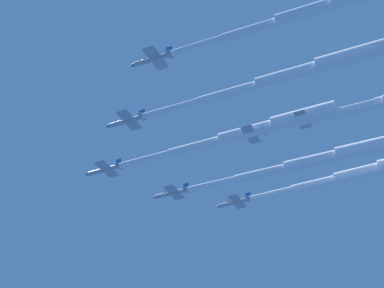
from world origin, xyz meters
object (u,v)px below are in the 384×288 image
jet_lead (251,131)px  jet_port_mid (308,11)px  jet_port_inner (292,74)px  jet_starboard_inner (315,160)px  jet_starboard_mid (359,172)px

jet_lead → jet_port_mid: bearing=167.7°
jet_port_mid → jet_port_inner: bearing=-21.8°
jet_lead → jet_starboard_inner: 18.74m
jet_port_inner → jet_port_mid: jet_port_mid is taller
jet_starboard_inner → jet_lead: bearing=92.3°
jet_lead → jet_port_mid: size_ratio=1.10×
jet_lead → jet_port_inner: 19.54m
jet_starboard_mid → jet_port_mid: bearing=131.1°
jet_port_mid → jet_starboard_inner: bearing=-37.0°
jet_lead → jet_starboard_inner: (0.74, -18.71, -0.76)m
jet_lead → jet_port_mid: 34.77m
jet_starboard_inner → jet_port_mid: (-34.66, 26.12, 2.61)m
jet_port_inner → jet_port_mid: 15.66m
jet_port_inner → jet_port_mid: (-14.45, 5.79, 1.71)m
jet_port_inner → jet_port_mid: bearing=158.2°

